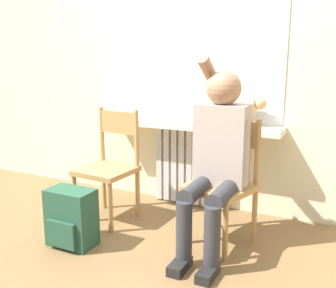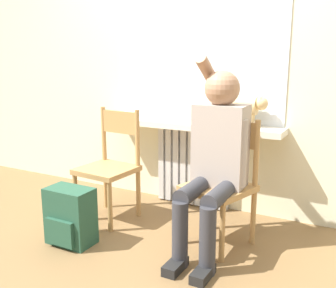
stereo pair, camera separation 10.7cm
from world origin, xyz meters
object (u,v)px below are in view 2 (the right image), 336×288
(chair_right, at_px, (222,182))
(backpack, at_px, (70,217))
(chair_left, at_px, (110,164))
(person, at_px, (216,152))
(cat, at_px, (243,106))

(chair_right, height_order, backpack, chair_right)
(chair_left, xyz_separation_m, person, (0.92, -0.10, 0.23))
(chair_right, bearing_deg, chair_left, -163.23)
(person, relative_size, cat, 2.67)
(person, height_order, backpack, person)
(chair_left, bearing_deg, backpack, -82.40)
(chair_right, xyz_separation_m, backpack, (-0.90, -0.51, -0.24))
(person, xyz_separation_m, backpack, (-0.89, -0.41, -0.47))
(chair_right, distance_m, backpack, 1.07)
(chair_left, distance_m, backpack, 0.57)
(person, distance_m, cat, 0.64)
(cat, bearing_deg, backpack, -130.98)
(person, bearing_deg, cat, 91.95)
(chair_left, distance_m, person, 0.95)
(chair_left, xyz_separation_m, chair_right, (0.93, -0.00, 0.00))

